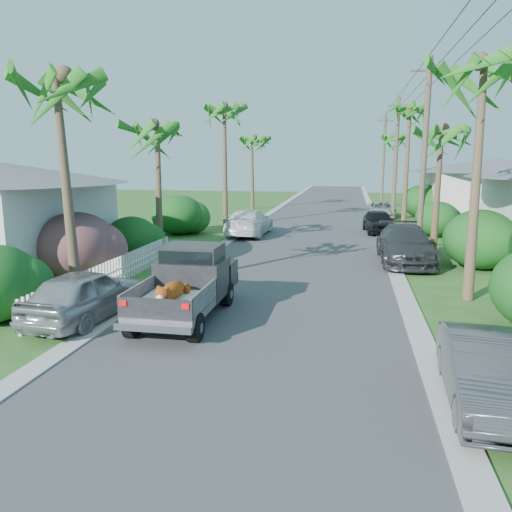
% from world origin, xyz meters
% --- Properties ---
extents(ground, '(120.00, 120.00, 0.00)m').
position_xyz_m(ground, '(0.00, 0.00, 0.00)').
color(ground, '#26531F').
rests_on(ground, ground).
extents(road, '(8.00, 100.00, 0.02)m').
position_xyz_m(road, '(0.00, 25.00, 0.01)').
color(road, '#38383A').
rests_on(road, ground).
extents(curb_left, '(0.60, 100.00, 0.06)m').
position_xyz_m(curb_left, '(-4.30, 25.00, 0.03)').
color(curb_left, '#A5A39E').
rests_on(curb_left, ground).
extents(curb_right, '(0.60, 100.00, 0.06)m').
position_xyz_m(curb_right, '(4.30, 25.00, 0.03)').
color(curb_right, '#A5A39E').
rests_on(curb_right, ground).
extents(pickup_truck, '(1.98, 5.12, 2.06)m').
position_xyz_m(pickup_truck, '(-2.20, 2.65, 1.01)').
color(pickup_truck, black).
rests_on(pickup_truck, ground).
extents(parked_car_rn, '(1.61, 4.06, 1.32)m').
position_xyz_m(parked_car_rn, '(5.00, -1.72, 0.66)').
color(parked_car_rn, '#323438').
rests_on(parked_car_rn, ground).
extents(parked_car_rm, '(2.40, 5.63, 1.62)m').
position_xyz_m(parked_car_rm, '(4.86, 11.65, 0.81)').
color(parked_car_rm, '#2D2F32').
rests_on(parked_car_rm, ground).
extents(parked_car_rf, '(2.05, 4.28, 1.41)m').
position_xyz_m(parked_car_rf, '(4.16, 20.84, 0.71)').
color(parked_car_rf, black).
rests_on(parked_car_rf, ground).
extents(parked_car_rd, '(2.20, 4.40, 1.20)m').
position_xyz_m(parked_car_rd, '(4.80, 29.72, 0.60)').
color(parked_car_rd, '#B4B6BB').
rests_on(parked_car_rd, ground).
extents(parked_car_ln, '(2.11, 4.50, 1.49)m').
position_xyz_m(parked_car_ln, '(-5.00, 1.58, 0.74)').
color(parked_car_ln, '#A6A8AD').
rests_on(parked_car_ln, ground).
extents(parked_car_lf, '(2.31, 5.47, 1.58)m').
position_xyz_m(parked_car_lf, '(-3.60, 18.31, 0.79)').
color(parked_car_lf, white).
rests_on(parked_car_lf, ground).
extents(palm_l_a, '(4.40, 4.40, 8.20)m').
position_xyz_m(palm_l_a, '(-6.20, 3.00, 6.93)').
color(palm_l_a, brown).
rests_on(palm_l_a, ground).
extents(palm_l_b, '(4.40, 4.40, 7.40)m').
position_xyz_m(palm_l_b, '(-6.80, 12.00, 6.15)').
color(palm_l_b, brown).
rests_on(palm_l_b, ground).
extents(palm_l_c, '(4.40, 4.40, 9.20)m').
position_xyz_m(palm_l_c, '(-6.00, 22.00, 7.91)').
color(palm_l_c, brown).
rests_on(palm_l_c, ground).
extents(palm_l_d, '(4.40, 4.40, 7.70)m').
position_xyz_m(palm_l_d, '(-6.50, 34.00, 6.44)').
color(palm_l_d, brown).
rests_on(palm_l_d, ground).
extents(palm_r_a, '(4.40, 4.40, 8.70)m').
position_xyz_m(palm_r_a, '(6.30, 6.00, 7.42)').
color(palm_r_a, brown).
rests_on(palm_r_a, ground).
extents(palm_r_b, '(4.40, 4.40, 7.20)m').
position_xyz_m(palm_r_b, '(6.60, 15.00, 5.95)').
color(palm_r_b, brown).
rests_on(palm_r_b, ground).
extents(palm_r_c, '(4.40, 4.40, 9.40)m').
position_xyz_m(palm_r_c, '(6.20, 26.00, 8.11)').
color(palm_r_c, brown).
rests_on(palm_r_c, ground).
extents(palm_r_d, '(4.40, 4.40, 8.00)m').
position_xyz_m(palm_r_d, '(6.50, 40.00, 6.74)').
color(palm_r_d, brown).
rests_on(palm_r_d, ground).
extents(shrub_l_b, '(3.00, 3.30, 2.60)m').
position_xyz_m(shrub_l_b, '(-7.80, 6.00, 1.30)').
color(shrub_l_b, '#B3195F').
rests_on(shrub_l_b, ground).
extents(shrub_l_c, '(2.40, 2.64, 2.00)m').
position_xyz_m(shrub_l_c, '(-7.40, 10.00, 1.00)').
color(shrub_l_c, '#13441A').
rests_on(shrub_l_c, ground).
extents(shrub_l_d, '(3.20, 3.52, 2.40)m').
position_xyz_m(shrub_l_d, '(-8.00, 18.00, 1.20)').
color(shrub_l_d, '#13441A').
rests_on(shrub_l_d, ground).
extents(shrub_r_b, '(3.00, 3.30, 2.50)m').
position_xyz_m(shrub_r_b, '(7.80, 11.00, 1.25)').
color(shrub_r_b, '#13441A').
rests_on(shrub_r_b, ground).
extents(shrub_r_c, '(2.60, 2.86, 2.10)m').
position_xyz_m(shrub_r_c, '(7.50, 20.00, 1.05)').
color(shrub_r_c, '#13441A').
rests_on(shrub_r_c, ground).
extents(shrub_r_d, '(3.20, 3.52, 2.60)m').
position_xyz_m(shrub_r_d, '(8.00, 30.00, 1.30)').
color(shrub_r_d, '#13441A').
rests_on(shrub_r_d, ground).
extents(picket_fence, '(0.10, 11.00, 1.00)m').
position_xyz_m(picket_fence, '(-6.00, 5.50, 0.50)').
color(picket_fence, white).
rests_on(picket_fence, ground).
extents(house_right_far, '(9.00, 8.00, 4.60)m').
position_xyz_m(house_right_far, '(13.00, 30.00, 2.12)').
color(house_right_far, silver).
rests_on(house_right_far, ground).
extents(utility_pole_b, '(1.60, 0.26, 9.00)m').
position_xyz_m(utility_pole_b, '(5.60, 13.00, 4.60)').
color(utility_pole_b, brown).
rests_on(utility_pole_b, ground).
extents(utility_pole_c, '(1.60, 0.26, 9.00)m').
position_xyz_m(utility_pole_c, '(5.60, 28.00, 4.60)').
color(utility_pole_c, brown).
rests_on(utility_pole_c, ground).
extents(utility_pole_d, '(1.60, 0.26, 9.00)m').
position_xyz_m(utility_pole_d, '(5.60, 43.00, 4.60)').
color(utility_pole_d, brown).
rests_on(utility_pole_d, ground).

